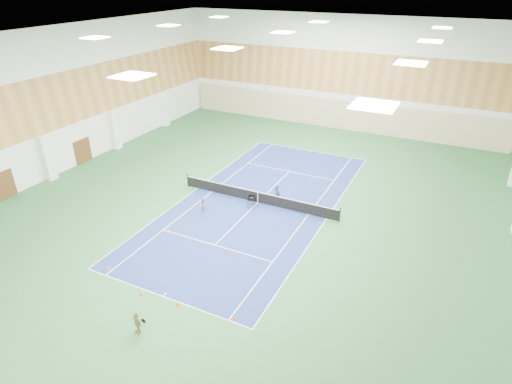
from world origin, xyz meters
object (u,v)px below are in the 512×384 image
child_court (203,205)px  child_apron (137,322)px  coach (277,194)px  ball_cart (252,202)px  tennis_net (258,196)px

child_court → child_apron: 11.99m
child_apron → coach: bearing=105.7°
child_apron → child_court: bearing=125.6°
child_court → ball_cart: (2.84, 2.24, -0.10)m
ball_cart → child_apron: bearing=-94.0°
tennis_net → ball_cart: (-0.13, -0.81, -0.09)m
child_court → ball_cart: child_court is taller
coach → ball_cart: bearing=64.3°
child_court → child_apron: bearing=-78.8°
tennis_net → child_court: size_ratio=11.34×
tennis_net → coach: bearing=24.3°
tennis_net → child_apron: 14.52m
coach → ball_cart: size_ratio=1.68×
tennis_net → coach: (1.33, 0.60, 0.22)m
child_apron → tennis_net: bearing=110.8°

